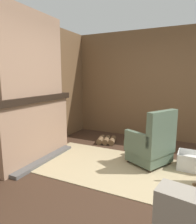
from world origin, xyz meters
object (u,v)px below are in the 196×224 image
Objects in this scene: decorative_plate_on_mantel at (25,88)px; firewood_stack at (107,140)px; armchair at (152,145)px; storage_case at (47,90)px; oil_lamp_vase at (3,92)px; laundry_basket at (191,161)px.

firewood_stack is at bearing 56.10° from decorative_plate_on_mantel.
decorative_plate_on_mantel is (-0.99, -1.47, 1.28)m from firewood_stack.
storage_case is at bearing 32.36° from armchair.
oil_lamp_vase is 1.05m from storage_case.
oil_lamp_vase is (-0.97, -1.95, 1.23)m from firewood_stack.
laundry_basket is at bearing 5.22° from storage_case.
armchair is 2.63m from oil_lamp_vase.
firewood_stack is at bearing 42.98° from storage_case.
firewood_stack is at bearing 63.69° from oil_lamp_vase.
storage_case is (-2.14, -0.15, 0.91)m from armchair.
firewood_stack is 2.18m from decorative_plate_on_mantel.
laundry_basket is 3.17m from decorative_plate_on_mantel.
decorative_plate_on_mantel reaches higher than storage_case.
oil_lamp_vase is (-2.79, -1.31, 1.16)m from laundry_basket.
oil_lamp_vase reaches higher than armchair.
firewood_stack is 2.14× the size of storage_case.
laundry_basket is 1.71× the size of oil_lamp_vase.
oil_lamp_vase is 0.94× the size of decorative_plate_on_mantel.
decorative_plate_on_mantel is at bearing 92.36° from oil_lamp_vase.
oil_lamp_vase is at bearing 57.64° from armchair.
laundry_basket is at bearing -19.46° from firewood_stack.
armchair is at bearing 4.13° from storage_case.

